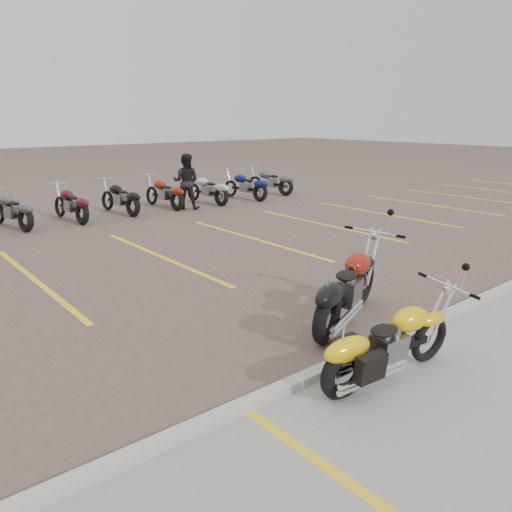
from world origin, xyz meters
The scene contains 7 objects.
ground centered at (0.00, 0.00, 0.00)m, with size 100.00×100.00×0.00m, color brown.
curb centered at (0.00, -2.00, 0.06)m, with size 60.00×0.18×0.12m, color #ADAAA3.
parking_stripes centered at (0.00, 4.00, 0.00)m, with size 38.00×5.50×0.01m, color yellow, non-canonical shape.
yellow_cruiser centered at (-0.62, -2.52, 0.43)m, with size 2.12×0.36×0.87m.
flame_cruiser centered at (0.32, -1.09, 0.51)m, with size 2.36×1.07×1.02m.
person_b centered at (3.69, 8.88, 0.93)m, with size 0.90×0.70×1.86m, color black.
bg_bike_row centered at (-0.14, 9.45, 0.55)m, with size 17.39×2.07×1.10m.
Camera 1 is at (-5.17, -5.70, 3.03)m, focal length 35.00 mm.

